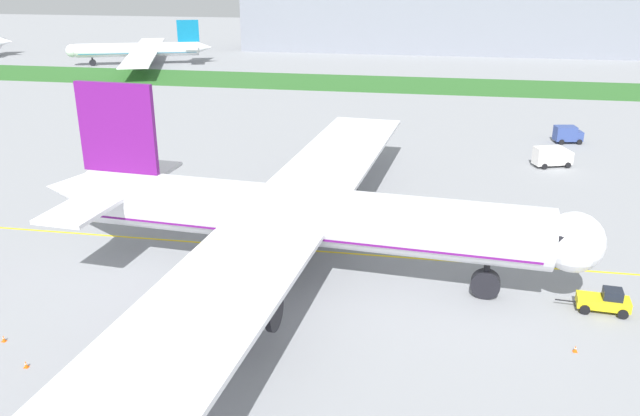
% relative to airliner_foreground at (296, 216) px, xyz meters
% --- Properties ---
extents(ground_plane, '(600.00, 600.00, 0.00)m').
position_rel_airliner_foreground_xyz_m(ground_plane, '(-3.77, 2.57, -6.25)').
color(ground_plane, gray).
rests_on(ground_plane, ground).
extents(apron_taxi_line, '(280.00, 0.36, 0.01)m').
position_rel_airliner_foreground_xyz_m(apron_taxi_line, '(-3.77, 5.84, -6.24)').
color(apron_taxi_line, yellow).
rests_on(apron_taxi_line, ground).
extents(grass_median_strip, '(320.00, 24.00, 0.10)m').
position_rel_airliner_foreground_xyz_m(grass_median_strip, '(-3.77, 109.72, -6.20)').
color(grass_median_strip, '#2D6628').
rests_on(grass_median_strip, ground).
extents(airliner_foreground, '(56.32, 89.65, 18.40)m').
position_rel_airliner_foreground_xyz_m(airliner_foreground, '(0.00, 0.00, 0.00)').
color(airliner_foreground, white).
rests_on(airliner_foreground, ground).
extents(pushback_tug, '(6.38, 2.64, 2.26)m').
position_rel_airliner_foreground_xyz_m(pushback_tug, '(28.77, -2.50, -5.22)').
color(pushback_tug, yellow).
rests_on(pushback_tug, ground).
extents(ground_crew_wingwalker_port, '(0.31, 0.57, 1.64)m').
position_rel_airliner_foreground_xyz_m(ground_crew_wingwalker_port, '(-5.82, -14.07, -5.25)').
color(ground_crew_wingwalker_port, black).
rests_on(ground_crew_wingwalker_port, ground).
extents(traffic_cone_near_nose, '(0.36, 0.36, 0.58)m').
position_rel_airliner_foreground_xyz_m(traffic_cone_near_nose, '(-21.31, -16.50, -5.97)').
color(traffic_cone_near_nose, '#F2590C').
rests_on(traffic_cone_near_nose, ground).
extents(traffic_cone_port_wing, '(0.36, 0.36, 0.58)m').
position_rel_airliner_foreground_xyz_m(traffic_cone_port_wing, '(25.07, -9.82, -5.97)').
color(traffic_cone_port_wing, '#F2590C').
rests_on(traffic_cone_port_wing, ground).
extents(traffic_cone_starboard_wing, '(0.36, 0.36, 0.58)m').
position_rel_airliner_foreground_xyz_m(traffic_cone_starboard_wing, '(-17.30, -19.57, -5.97)').
color(traffic_cone_starboard_wing, '#F2590C').
rests_on(traffic_cone_starboard_wing, ground).
extents(service_truck_baggage_loader, '(4.98, 3.39, 2.93)m').
position_rel_airliner_foreground_xyz_m(service_truck_baggage_loader, '(35.43, 57.87, -4.69)').
color(service_truck_baggage_loader, '#33478C').
rests_on(service_truck_baggage_loader, ground).
extents(service_truck_fuel_bowser, '(6.13, 4.04, 3.11)m').
position_rel_airliner_foreground_xyz_m(service_truck_fuel_bowser, '(30.70, 42.79, -4.58)').
color(service_truck_fuel_bowser, white).
rests_on(service_truck_fuel_bowser, ground).
extents(parked_airliner_far_centre, '(41.01, 67.10, 12.89)m').
position_rel_airliner_foreground_xyz_m(parked_airliner_far_centre, '(-75.35, 130.19, -1.87)').
color(parked_airliner_far_centre, white).
rests_on(parked_airliner_far_centre, ground).
extents(terminal_building, '(131.50, 20.00, 18.00)m').
position_rel_airliner_foreground_xyz_m(terminal_building, '(11.09, 175.39, 2.75)').
color(terminal_building, gray).
rests_on(terminal_building, ground).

